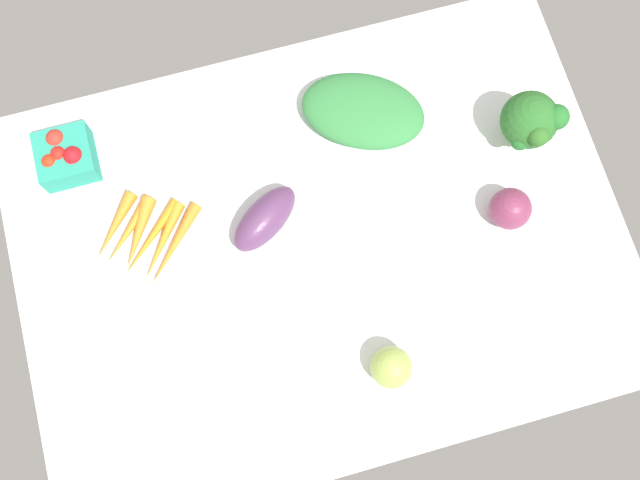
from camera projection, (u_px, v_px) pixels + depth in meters
tablecloth at (320, 244)px, 128.77cm from camera, size 104.00×76.00×2.00cm
carrot_bunch at (145, 236)px, 126.93cm from camera, size 20.05×18.44×2.73cm
eggplant at (265, 219)px, 125.58cm from camera, size 15.12×13.17×6.41cm
red_onion_near_basket at (510, 209)px, 125.63cm from camera, size 7.20×7.20×7.20cm
broccoli_head at (531, 121)px, 125.77cm from camera, size 10.82×10.61×12.22cm
heirloom_tomato_green at (391, 367)px, 118.98cm from camera, size 6.88×6.88×6.88cm
berry_basket at (66, 156)px, 128.51cm from camera, size 9.52×9.52×6.73cm
leafy_greens_clump at (363, 111)px, 130.96cm from camera, size 26.00×22.78×5.84cm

